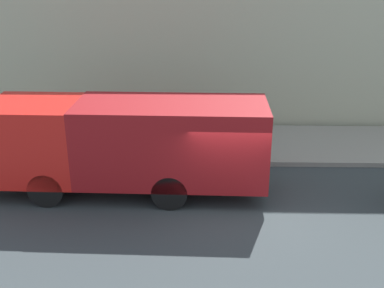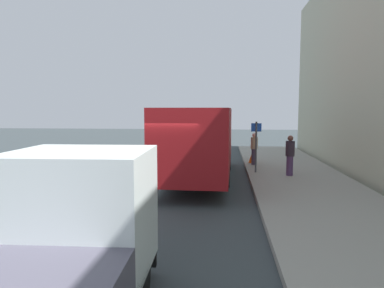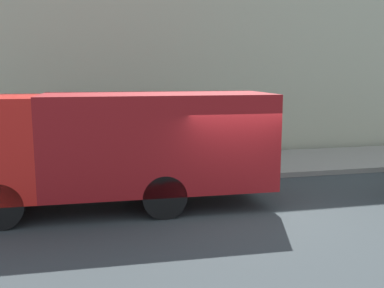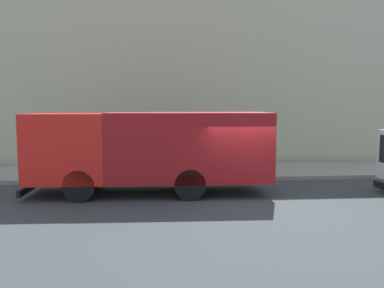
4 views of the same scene
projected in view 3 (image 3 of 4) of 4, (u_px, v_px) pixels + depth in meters
name	position (u px, v px, depth m)	size (l,w,h in m)	color
ground	(235.00, 211.00, 10.97)	(80.00, 80.00, 0.00)	#333B3E
sidewalk	(191.00, 167.00, 15.79)	(4.04, 30.00, 0.18)	gray
building_facade	(177.00, 36.00, 17.42)	(0.50, 30.00, 9.88)	#B5B89A
large_utility_truck	(104.00, 143.00, 10.96)	(2.66, 8.66, 2.95)	red
pedestrian_standing	(92.00, 146.00, 14.54)	(0.42, 0.42, 1.67)	#4E335B
street_sign_post	(70.00, 139.00, 13.04)	(0.44, 0.08, 2.21)	#4C5156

